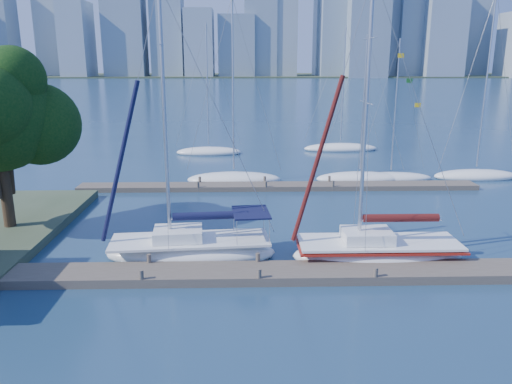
{
  "coord_description": "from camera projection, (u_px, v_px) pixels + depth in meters",
  "views": [
    {
      "loc": [
        -0.64,
        -20.55,
        9.35
      ],
      "look_at": [
        -0.01,
        4.0,
        2.9
      ],
      "focal_mm": 35.0,
      "sensor_mm": 36.0,
      "label": 1
    }
  ],
  "objects": [
    {
      "name": "bg_boat_3",
      "position": [
        360.0,
        178.0,
        40.14
      ],
      "size": [
        7.1,
        2.48,
        11.68
      ],
      "rotation": [
        0.0,
        0.0,
        -0.04
      ],
      "color": "white",
      "rests_on": "ground"
    },
    {
      "name": "far_dock",
      "position": [
        278.0,
        186.0,
        37.73
      ],
      "size": [
        30.0,
        1.8,
        0.36
      ],
      "primitive_type": "cube",
      "color": "brown",
      "rests_on": "ground"
    },
    {
      "name": "bg_boat_7",
      "position": [
        341.0,
        148.0,
        53.94
      ],
      "size": [
        8.23,
        4.09,
        13.23
      ],
      "rotation": [
        0.0,
        0.0,
        -0.23
      ],
      "color": "white",
      "rests_on": "ground"
    },
    {
      "name": "bg_boat_5",
      "position": [
        476.0,
        175.0,
        41.0
      ],
      "size": [
        7.22,
        3.44,
        14.9
      ],
      "rotation": [
        0.0,
        0.0,
        0.18
      ],
      "color": "white",
      "rests_on": "ground"
    },
    {
      "name": "near_dock",
      "position": [
        258.0,
        273.0,
        22.2
      ],
      "size": [
        26.0,
        2.0,
        0.4
      ],
      "primitive_type": "cube",
      "color": "brown",
      "rests_on": "ground"
    },
    {
      "name": "bg_boat_4",
      "position": [
        391.0,
        177.0,
        40.45
      ],
      "size": [
        6.91,
        4.24,
        11.34
      ],
      "rotation": [
        0.0,
        0.0,
        0.38
      ],
      "color": "white",
      "rests_on": "ground"
    },
    {
      "name": "sailboat_maroon",
      "position": [
        378.0,
        239.0,
        23.97
      ],
      "size": [
        8.32,
        2.73,
        13.53
      ],
      "rotation": [
        0.0,
        0.0,
        0.0
      ],
      "color": "white",
      "rests_on": "ground"
    },
    {
      "name": "bg_boat_6",
      "position": [
        209.0,
        151.0,
        51.78
      ],
      "size": [
        6.8,
        2.53,
        13.36
      ],
      "rotation": [
        0.0,
        0.0,
        0.04
      ],
      "color": "white",
      "rests_on": "ground"
    },
    {
      "name": "sailboat_navy",
      "position": [
        190.0,
        238.0,
        24.26
      ],
      "size": [
        8.47,
        3.41,
        13.19
      ],
      "rotation": [
        0.0,
        0.0,
        0.09
      ],
      "color": "white",
      "rests_on": "ground"
    },
    {
      "name": "ground",
      "position": [
        258.0,
        278.0,
        22.26
      ],
      "size": [
        700.0,
        700.0,
        0.0
      ],
      "primitive_type": "plane",
      "color": "#162848",
      "rests_on": "ground"
    },
    {
      "name": "bg_boat_1",
      "position": [
        234.0,
        179.0,
        39.71
      ],
      "size": [
        7.52,
        2.63,
        14.33
      ],
      "rotation": [
        0.0,
        0.0,
        -0.03
      ],
      "color": "white",
      "rests_on": "ground"
    },
    {
      "name": "far_shore",
      "position": [
        244.0,
        76.0,
        331.66
      ],
      "size": [
        800.0,
        100.0,
        1.5
      ],
      "primitive_type": "cube",
      "color": "#38472D",
      "rests_on": "ground"
    },
    {
      "name": "skyline",
      "position": [
        270.0,
        13.0,
        294.11
      ],
      "size": [
        503.28,
        51.31,
        126.39
      ],
      "color": "gray",
      "rests_on": "ground"
    }
  ]
}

